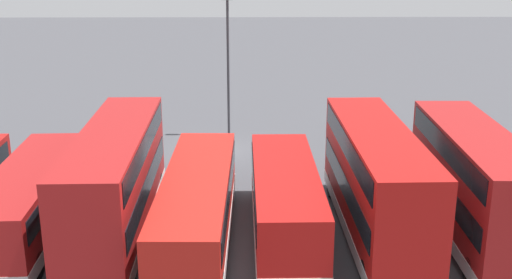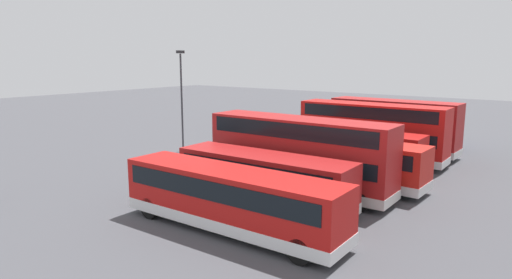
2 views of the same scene
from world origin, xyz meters
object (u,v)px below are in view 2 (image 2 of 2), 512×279
object	(u,v)px
lamp_post_tall	(182,94)
waste_bin_yellow	(247,135)
bus_single_deck_seventh	(231,198)
box_truck_blue	(415,127)
bus_single_deck_third	(352,148)
bus_single_deck_sixth	(264,179)
bus_double_decker_fifth	(299,153)
bus_double_decker_near_end	(393,125)
bus_single_deck_fourth	(336,158)
bus_double_decker_second	(371,130)

from	to	relation	value
lamp_post_tall	waste_bin_yellow	distance (m)	9.18
bus_single_deck_seventh	box_truck_blue	distance (m)	26.73
bus_single_deck_third	bus_single_deck_seventh	size ratio (longest dim) A/B	0.86
bus_single_deck_sixth	bus_double_decker_fifth	bearing A→B (deg)	179.51
bus_single_deck_seventh	bus_double_decker_fifth	bearing A→B (deg)	-174.15
box_truck_blue	waste_bin_yellow	size ratio (longest dim) A/B	8.20
bus_single_deck_third	bus_single_deck_sixth	bearing A→B (deg)	-1.29
bus_double_decker_fifth	waste_bin_yellow	world-z (taller)	bus_double_decker_fifth
bus_double_decker_near_end	bus_single_deck_fourth	xyz separation A→B (m)	(11.11, 0.35, -0.82)
bus_single_deck_fourth	bus_single_deck_sixth	size ratio (longest dim) A/B	1.14
bus_double_decker_near_end	lamp_post_tall	world-z (taller)	lamp_post_tall
bus_double_decker_near_end	bus_single_deck_fourth	distance (m)	11.15
bus_double_decker_second	bus_single_deck_seventh	distance (m)	17.83
bus_single_deck_seventh	bus_double_decker_second	bearing A→B (deg)	-177.94
bus_double_decker_second	bus_single_deck_third	world-z (taller)	bus_double_decker_second
bus_single_deck_sixth	waste_bin_yellow	world-z (taller)	bus_single_deck_sixth
bus_double_decker_fifth	lamp_post_tall	world-z (taller)	lamp_post_tall
bus_single_deck_third	waste_bin_yellow	xyz separation A→B (m)	(-5.18, -13.74, -1.14)
bus_single_deck_third	lamp_post_tall	distance (m)	15.29
bus_double_decker_near_end	bus_double_decker_second	distance (m)	3.89
bus_double_decker_near_end	box_truck_blue	bearing A→B (deg)	176.92
bus_single_deck_third	lamp_post_tall	bearing A→B (deg)	-79.44
lamp_post_tall	bus_single_deck_third	bearing A→B (deg)	100.56
bus_single_deck_fourth	bus_double_decker_fifth	size ratio (longest dim) A/B	1.00
bus_single_deck_third	lamp_post_tall	xyz separation A→B (m)	(2.73, -14.65, 3.41)
bus_double_decker_near_end	waste_bin_yellow	bearing A→B (deg)	-80.35
bus_single_deck_sixth	box_truck_blue	size ratio (longest dim) A/B	1.32
bus_double_decker_near_end	bus_single_deck_sixth	bearing A→B (deg)	-1.45
waste_bin_yellow	bus_double_decker_fifth	bearing A→B (deg)	48.25
bus_single_deck_third	bus_double_decker_near_end	bearing A→B (deg)	178.34
bus_double_decker_near_end	bus_single_deck_third	world-z (taller)	bus_double_decker_near_end
bus_double_decker_near_end	box_truck_blue	size ratio (longest dim) A/B	1.38
bus_single_deck_fourth	box_truck_blue	distance (m)	16.17
bus_double_decker_near_end	bus_single_deck_sixth	xyz separation A→B (m)	(18.00, -0.45, -0.83)
lamp_post_tall	box_truck_blue	bearing A→B (deg)	135.38
waste_bin_yellow	bus_single_deck_fourth	bearing A→B (deg)	58.58
bus_double_decker_fifth	bus_single_deck_third	bearing A→B (deg)	178.29
bus_single_deck_third	bus_single_deck_fourth	xyz separation A→B (m)	(3.56, 0.57, 0.00)
bus_double_decker_second	box_truck_blue	distance (m)	8.98
bus_single_deck_seventh	box_truck_blue	xyz separation A→B (m)	(-26.73, -0.04, 0.08)
bus_double_decker_near_end	bus_single_deck_third	bearing A→B (deg)	-1.66
bus_double_decker_second	box_truck_blue	xyz separation A→B (m)	(-8.93, 0.60, -0.74)
bus_double_decker_second	bus_single_deck_third	distance (m)	3.77
bus_double_decker_second	bus_double_decker_fifth	world-z (taller)	same
bus_double_decker_near_end	bus_single_deck_seventh	size ratio (longest dim) A/B	0.91
bus_single_deck_fourth	bus_single_deck_sixth	world-z (taller)	same
bus_single_deck_seventh	bus_single_deck_sixth	bearing A→B (deg)	-168.17
bus_double_decker_second	bus_single_deck_third	bearing A→B (deg)	1.63
bus_double_decker_second	bus_double_decker_fifth	size ratio (longest dim) A/B	0.98
bus_single_deck_fourth	bus_single_deck_seventh	bearing A→B (deg)	-0.21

